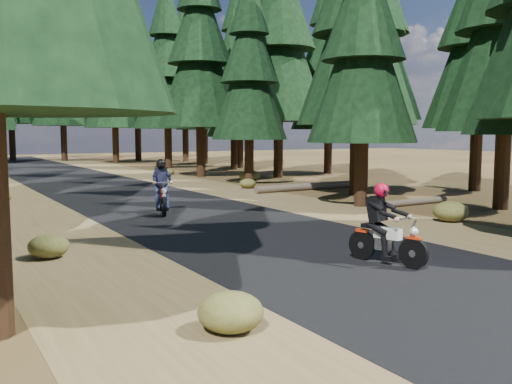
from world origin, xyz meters
TOP-DOWN VIEW (x-y plane):
  - ground at (0.00, 0.00)m, footprint 120.00×120.00m
  - road at (0.00, 5.00)m, footprint 6.00×100.00m
  - shoulder_l at (-4.60, 5.00)m, footprint 3.20×100.00m
  - shoulder_r at (4.60, 5.00)m, footprint 3.20×100.00m
  - pine_forest at (-0.02, 21.05)m, footprint 34.59×55.08m
  - log_near at (7.73, 10.04)m, footprint 5.65×0.68m
  - log_far at (7.81, 3.71)m, footprint 3.45×0.38m
  - understory_shrubs at (0.10, 7.90)m, footprint 16.32×30.31m
  - rider_lead at (0.56, -2.67)m, footprint 0.98×1.88m
  - rider_follow at (-0.71, 6.24)m, footprint 1.12×2.05m

SIDE VIEW (x-z plane):
  - ground at x=0.00m, z-range 0.00..0.00m
  - shoulder_l at x=-4.60m, z-range 0.00..0.01m
  - shoulder_r at x=4.60m, z-range 0.00..0.01m
  - road at x=0.00m, z-range 0.00..0.01m
  - log_far at x=7.81m, z-range 0.00..0.24m
  - log_near at x=7.73m, z-range 0.00..0.32m
  - understory_shrubs at x=0.10m, z-range -0.05..0.61m
  - rider_lead at x=0.56m, z-range -0.26..1.34m
  - rider_follow at x=-0.71m, z-range -0.29..1.46m
  - pine_forest at x=-0.02m, z-range -0.27..16.05m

